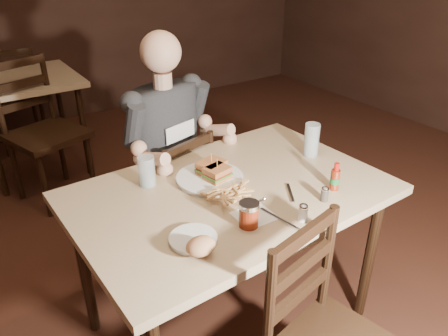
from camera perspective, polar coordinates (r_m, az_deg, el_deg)
room_shell at (r=1.53m, az=11.44°, el=15.46°), size 7.00×7.00×7.00m
main_table at (r=1.89m, az=0.86°, el=-4.68°), size 1.34×0.91×0.77m
bg_table at (r=3.73m, az=-24.75°, el=9.33°), size 0.80×0.80×0.77m
chair_far at (r=2.46m, az=-7.12°, el=-4.17°), size 0.48×0.50×0.83m
bg_chair_far at (r=4.32m, az=-25.69°, el=8.29°), size 0.42×0.46×0.92m
bg_chair_near at (r=3.28m, az=-22.13°, el=4.05°), size 0.59×0.62×1.00m
diner at (r=2.22m, az=-7.02°, el=5.68°), size 0.61×0.53×0.91m
dinner_plate at (r=1.91m, az=-1.86°, el=-1.47°), size 0.29×0.29×0.02m
sandwich_left at (r=1.91m, az=-1.66°, el=0.57°), size 0.14×0.12×0.10m
sandwich_right at (r=1.87m, az=-0.89°, el=-0.30°), size 0.12×0.10×0.09m
fries_pile at (r=1.77m, az=0.90°, el=-3.14°), size 0.24×0.17×0.04m
ketchup_dollop at (r=1.92m, az=0.11°, el=-0.86°), size 0.04×0.04×0.01m
glass_left at (r=1.88m, az=-10.07°, el=-0.40°), size 0.07×0.07×0.13m
glass_right at (r=2.15m, az=11.36°, el=3.63°), size 0.07×0.07×0.16m
hot_sauce at (r=1.88m, az=14.34°, el=-1.07°), size 0.04×0.04×0.12m
salt_shaker at (r=1.67m, az=10.28°, el=-5.77°), size 0.04×0.04×0.07m
pepper_shaker at (r=1.80m, az=13.01°, el=-3.36°), size 0.03×0.03×0.06m
syrup_dispenser at (r=1.60m, az=3.27°, el=-6.07°), size 0.08×0.08×0.10m
napkin at (r=1.69m, az=3.97°, el=-6.24°), size 0.15×0.14×0.00m
knife at (r=1.67m, az=7.27°, el=-6.61°), size 0.04×0.19×0.00m
fork at (r=1.84m, az=8.69°, el=-3.20°), size 0.09×0.13×0.00m
side_plate at (r=1.55m, az=-4.04°, el=-9.35°), size 0.17×0.17×0.01m
bread_roll at (r=1.47m, az=-3.07°, el=-10.15°), size 0.11×0.09×0.06m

